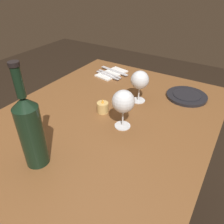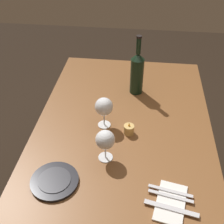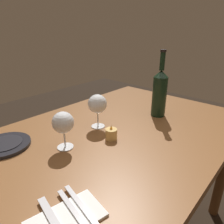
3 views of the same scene
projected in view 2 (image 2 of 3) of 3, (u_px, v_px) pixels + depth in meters
The scene contains 11 objects.
ground_plane at pixel (121, 203), 1.99m from camera, with size 6.00×6.00×0.00m, color black.
dining_table at pixel (124, 133), 1.58m from camera, with size 1.30×0.90×0.74m.
wine_glass_left at pixel (105, 140), 1.25m from camera, with size 0.09×0.09×0.16m.
wine_glass_right at pixel (104, 107), 1.42m from camera, with size 0.09×0.09×0.17m.
wine_bottle at pixel (137, 72), 1.65m from camera, with size 0.08×0.08×0.35m.
votive_candle at pixel (129, 130), 1.43m from camera, with size 0.05×0.05×0.07m.
dinner_plate at pixel (55, 181), 1.21m from camera, with size 0.20×0.20×0.02m.
folded_napkin at pixel (171, 203), 1.13m from camera, with size 0.21×0.15×0.01m.
fork_inner at pixel (171, 196), 1.15m from camera, with size 0.05×0.18×0.00m.
fork_outer at pixel (170, 191), 1.17m from camera, with size 0.05×0.18×0.00m.
table_knife at pixel (171, 208), 1.10m from camera, with size 0.06×0.21×0.00m.
Camera 2 is at (1.17, 0.07, 1.72)m, focal length 46.52 mm.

